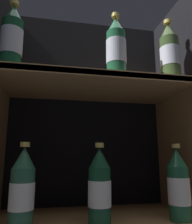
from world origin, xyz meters
TOP-DOWN VIEW (x-y plane):
  - fridge_back_wall at (0.00, 0.33)m, footprint 0.73×0.02m
  - fridge_side_right at (0.35, 0.16)m, footprint 0.02×0.36m
  - shelf_upper at (0.00, 0.16)m, footprint 0.69×0.32m
  - bottle_upper_front_0 at (-0.29, 0.06)m, footprint 0.07×0.07m
  - bottle_upper_front_1 at (0.06, 0.06)m, footprint 0.07×0.07m
  - bottle_upper_front_2 at (0.26, 0.06)m, footprint 0.07×0.07m
  - bottle_lower_front_0 at (-0.22, 0.06)m, footprint 0.07×0.07m
  - bottle_lower_front_1 at (-0.00, 0.06)m, footprint 0.07×0.07m
  - bottle_lower_front_2 at (0.26, 0.06)m, footprint 0.07×0.07m

SIDE VIEW (x-z plane):
  - bottle_lower_front_2 at x=0.26m, z-range 0.18..0.42m
  - bottle_lower_front_1 at x=0.00m, z-range 0.18..0.42m
  - bottle_lower_front_0 at x=-0.22m, z-range 0.18..0.42m
  - shelf_upper at x=0.00m, z-range 0.14..0.80m
  - fridge_back_wall at x=0.00m, z-range 0.00..1.03m
  - fridge_side_right at x=0.35m, z-range 0.00..1.03m
  - bottle_upper_front_0 at x=-0.29m, z-range 0.64..0.88m
  - bottle_upper_front_1 at x=0.06m, z-range 0.64..0.88m
  - bottle_upper_front_2 at x=0.26m, z-range 0.64..0.88m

